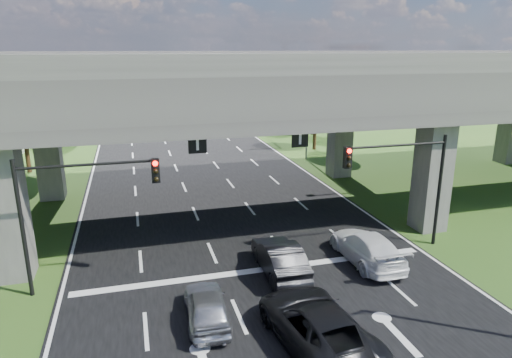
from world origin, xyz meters
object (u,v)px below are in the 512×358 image
streetlight_beyond (257,84)px  car_trailing (317,325)px  car_white (367,247)px  car_silver (207,306)px  car_dark (280,258)px  signal_right (405,172)px  signal_left (75,199)px  streetlight_far (304,97)px

streetlight_beyond → car_trailing: bearing=-102.8°
car_white → car_trailing: 7.44m
car_silver → car_dark: bearing=-139.7°
car_dark → signal_right: bearing=-171.0°
signal_right → car_dark: 7.78m
signal_left → streetlight_far: (17.92, 20.06, 1.66)m
signal_right → car_white: 4.29m
signal_left → car_silver: size_ratio=1.53×
streetlight_beyond → car_trailing: streetlight_beyond is taller
streetlight_beyond → car_dark: size_ratio=2.13×
streetlight_beyond → car_dark: bearing=-104.0°
streetlight_beyond → signal_left: bearing=-116.4°
signal_left → car_trailing: bearing=-38.1°
signal_right → signal_left: (-15.65, 0.00, 0.00)m
car_white → car_trailing: car_trailing is taller
signal_right → streetlight_far: streetlight_far is taller
streetlight_far → car_dark: 23.48m
streetlight_beyond → car_dark: 38.46m
streetlight_beyond → car_dark: streetlight_beyond is taller
signal_right → signal_left: same height
signal_left → car_white: size_ratio=1.16×
car_dark → streetlight_beyond: bearing=-102.7°
signal_right → signal_left: size_ratio=1.00×
streetlight_beyond → car_white: streetlight_beyond is taller
car_dark → car_white: bearing=-178.7°
car_dark → car_white: (4.52, 0.00, -0.02)m
streetlight_far → car_trailing: (-9.67, -26.54, -5.01)m
signal_left → streetlight_far: streetlight_far is taller
signal_left → car_silver: bearing=-39.8°
streetlight_far → streetlight_beyond: same height
streetlight_beyond → car_silver: streetlight_beyond is taller
signal_right → car_dark: (-6.95, -0.94, -3.38)m
car_silver → car_white: bearing=-157.5°
streetlight_beyond → signal_right: bearing=-93.6°
signal_left → streetlight_beyond: size_ratio=0.60×
car_white → streetlight_beyond: bearing=-96.7°
streetlight_beyond → streetlight_far: bearing=-90.0°
streetlight_far → car_silver: size_ratio=2.55×
streetlight_beyond → car_dark: (-9.22, -37.00, -5.04)m
car_silver → car_trailing: size_ratio=0.67×
signal_left → car_trailing: size_ratio=1.03×
car_dark → car_silver: bearing=38.6°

